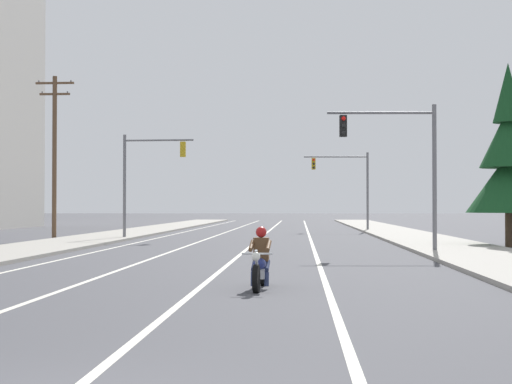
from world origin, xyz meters
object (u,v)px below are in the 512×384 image
at_px(traffic_signal_near_left, 144,171).
at_px(conifer_tree_right_verge_near, 509,162).
at_px(utility_pole_left_near, 54,152).
at_px(traffic_signal_near_right, 404,155).
at_px(traffic_signal_mid_right, 349,179).
at_px(motorcycle_with_rider, 260,264).

distance_m(traffic_signal_near_left, conifer_tree_right_verge_near, 20.52).
height_order(traffic_signal_near_left, utility_pole_left_near, utility_pole_left_near).
height_order(traffic_signal_near_right, utility_pole_left_near, utility_pole_left_near).
height_order(traffic_signal_mid_right, utility_pole_left_near, utility_pole_left_near).
xyz_separation_m(traffic_signal_near_left, conifer_tree_right_verge_near, (19.17, -7.32, -0.00)).
relative_size(traffic_signal_near_left, traffic_signal_mid_right, 1.00).
bearing_deg(traffic_signal_near_left, utility_pole_left_near, -173.39).
height_order(motorcycle_with_rider, traffic_signal_near_right, traffic_signal_near_right).
height_order(motorcycle_with_rider, traffic_signal_near_left, traffic_signal_near_left).
bearing_deg(utility_pole_left_near, traffic_signal_near_left, 6.61).
height_order(motorcycle_with_rider, utility_pole_left_near, utility_pole_left_near).
height_order(traffic_signal_near_right, traffic_signal_near_left, same).
relative_size(traffic_signal_near_right, conifer_tree_right_verge_near, 0.70).
relative_size(traffic_signal_near_left, conifer_tree_right_verge_near, 0.70).
xyz_separation_m(motorcycle_with_rider, utility_pole_left_near, (-13.44, 25.41, 4.58)).
xyz_separation_m(traffic_signal_mid_right, conifer_tree_right_verge_near, (6.09, -22.71, -0.06)).
bearing_deg(traffic_signal_near_left, motorcycle_with_rider, -72.43).
bearing_deg(traffic_signal_near_right, utility_pole_left_near, 148.08).
bearing_deg(traffic_signal_near_right, motorcycle_with_rider, -110.97).
height_order(motorcycle_with_rider, conifer_tree_right_verge_near, conifer_tree_right_verge_near).
bearing_deg(utility_pole_left_near, motorcycle_with_rider, -62.13).
xyz_separation_m(traffic_signal_mid_right, utility_pole_left_near, (-18.28, -16.00, 1.05)).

